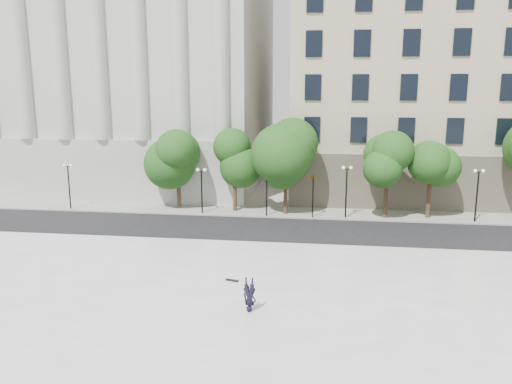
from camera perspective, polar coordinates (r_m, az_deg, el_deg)
ground at (r=21.52m, az=-6.82°, el=-17.92°), size 160.00×160.00×0.00m
plaza at (r=24.00m, az=-5.03°, el=-13.97°), size 44.00×22.00×0.45m
street at (r=37.92m, az=-0.15°, el=-4.49°), size 60.00×8.00×0.02m
far_sidewalk at (r=43.66m, az=0.89°, el=-2.24°), size 60.00×4.00×0.12m
building_west at (r=60.75m, az=-14.00°, el=13.57°), size 31.50×27.65×25.60m
building_east at (r=58.98m, az=22.84°, el=11.38°), size 36.00×26.15×23.00m
traffic_light_west at (r=41.20m, az=1.23°, el=2.12°), size 0.79×1.82×4.22m
traffic_light_east at (r=40.98m, az=6.57°, el=1.90°), size 0.53×1.67×4.16m
person_lying at (r=23.77m, az=-0.72°, el=-13.00°), size 0.61×1.66×0.45m
skateboard at (r=27.30m, az=-2.75°, el=-10.05°), size 0.75×0.37×0.07m
street_trees at (r=41.89m, az=9.76°, el=4.31°), size 33.48×4.95×7.62m
lamp_posts at (r=41.61m, az=1.63°, el=1.12°), size 35.27×0.28×4.44m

